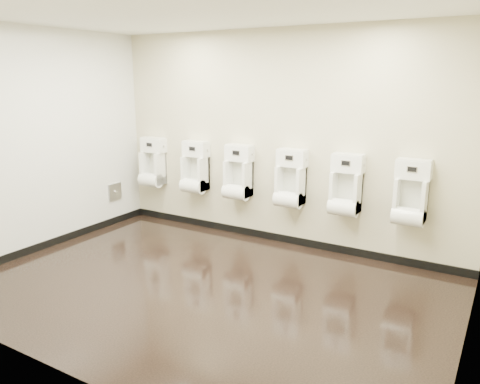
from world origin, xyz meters
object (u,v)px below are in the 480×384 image
object	(u,v)px
urinal_0	(153,166)
urinal_3	(290,183)
urinal_4	(346,190)
access_panel	(115,192)
urinal_1	(195,171)
urinal_2	(238,176)
urinal_5	(410,198)

from	to	relation	value
urinal_0	urinal_3	xyz separation A→B (m)	(2.31, 0.00, 0.00)
urinal_3	urinal_4	distance (m)	0.73
urinal_0	urinal_4	bearing A→B (deg)	0.00
access_panel	urinal_1	size ratio (longest dim) A/B	0.34
urinal_1	urinal_3	xyz separation A→B (m)	(1.51, 0.00, 0.00)
access_panel	urinal_3	size ratio (longest dim) A/B	0.34
urinal_4	urinal_2	bearing A→B (deg)	180.00
urinal_1	urinal_2	xyz separation A→B (m)	(0.73, 0.00, 0.00)
urinal_0	urinal_1	world-z (taller)	same
urinal_4	urinal_5	xyz separation A→B (m)	(0.75, 0.00, 0.00)
urinal_3	urinal_5	size ratio (longest dim) A/B	1.00
urinal_3	urinal_2	bearing A→B (deg)	180.00
urinal_4	urinal_0	bearing A→B (deg)	180.00
urinal_5	urinal_3	bearing A→B (deg)	180.00
urinal_2	urinal_4	size ratio (longest dim) A/B	1.00
urinal_1	urinal_4	distance (m)	2.25
urinal_2	urinal_5	world-z (taller)	same
urinal_1	urinal_2	world-z (taller)	same
urinal_4	urinal_1	bearing A→B (deg)	180.00
urinal_0	urinal_3	distance (m)	2.31
urinal_4	access_panel	bearing A→B (deg)	-173.07
urinal_0	urinal_1	xyz separation A→B (m)	(0.80, 0.00, 0.00)
urinal_0	urinal_2	distance (m)	1.53
urinal_2	urinal_3	distance (m)	0.78
access_panel	urinal_5	bearing A→B (deg)	5.70
access_panel	urinal_0	xyz separation A→B (m)	(0.41, 0.42, 0.37)
urinal_1	urinal_5	world-z (taller)	same
urinal_0	urinal_3	world-z (taller)	same
urinal_3	urinal_4	size ratio (longest dim) A/B	1.00
access_panel	urinal_0	distance (m)	0.69
urinal_2	urinal_3	xyz separation A→B (m)	(0.78, 0.00, 0.00)
urinal_1	access_panel	bearing A→B (deg)	-160.79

